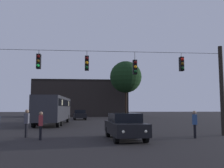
{
  "coord_description": "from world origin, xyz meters",
  "views": [
    {
      "loc": [
        0.27,
        -4.05,
        1.83
      ],
      "look_at": [
        1.74,
        13.39,
        3.56
      ],
      "focal_mm": 38.74,
      "sensor_mm": 36.0,
      "label": 1
    }
  ],
  "objects_px": {
    "city_bus": "(54,108)",
    "pedestrian_near_bus": "(41,124)",
    "car_near_right": "(125,126)",
    "tree_left_silhouette": "(126,77)",
    "pedestrian_crossing_center": "(195,123)",
    "car_far_left": "(80,115)",
    "pedestrian_crossing_left": "(27,122)"
  },
  "relations": [
    {
      "from": "city_bus",
      "to": "pedestrian_near_bus",
      "type": "relative_size",
      "value": 6.82
    },
    {
      "from": "car_near_right",
      "to": "tree_left_silhouette",
      "type": "distance_m",
      "value": 30.74
    },
    {
      "from": "pedestrian_crossing_center",
      "to": "tree_left_silhouette",
      "type": "distance_m",
      "value": 30.2
    },
    {
      "from": "car_far_left",
      "to": "pedestrian_crossing_left",
      "type": "distance_m",
      "value": 22.41
    },
    {
      "from": "car_near_right",
      "to": "pedestrian_crossing_center",
      "type": "relative_size",
      "value": 2.7
    },
    {
      "from": "pedestrian_crossing_left",
      "to": "car_near_right",
      "type": "bearing_deg",
      "value": -13.4
    },
    {
      "from": "pedestrian_crossing_left",
      "to": "pedestrian_near_bus",
      "type": "bearing_deg",
      "value": -48.46
    },
    {
      "from": "city_bus",
      "to": "pedestrian_crossing_left",
      "type": "distance_m",
      "value": 11.81
    },
    {
      "from": "pedestrian_crossing_left",
      "to": "tree_left_silhouette",
      "type": "relative_size",
      "value": 0.17
    },
    {
      "from": "car_far_left",
      "to": "pedestrian_near_bus",
      "type": "height_order",
      "value": "pedestrian_near_bus"
    },
    {
      "from": "pedestrian_crossing_center",
      "to": "tree_left_silhouette",
      "type": "bearing_deg",
      "value": 90.03
    },
    {
      "from": "city_bus",
      "to": "car_near_right",
      "type": "bearing_deg",
      "value": -65.11
    },
    {
      "from": "pedestrian_near_bus",
      "to": "tree_left_silhouette",
      "type": "bearing_deg",
      "value": 72.76
    },
    {
      "from": "city_bus",
      "to": "pedestrian_crossing_left",
      "type": "relative_size",
      "value": 6.39
    },
    {
      "from": "pedestrian_crossing_left",
      "to": "pedestrian_near_bus",
      "type": "height_order",
      "value": "pedestrian_crossing_left"
    },
    {
      "from": "car_far_left",
      "to": "pedestrian_crossing_left",
      "type": "height_order",
      "value": "pedestrian_crossing_left"
    },
    {
      "from": "city_bus",
      "to": "pedestrian_near_bus",
      "type": "bearing_deg",
      "value": -84.47
    },
    {
      "from": "pedestrian_near_bus",
      "to": "tree_left_silhouette",
      "type": "height_order",
      "value": "tree_left_silhouette"
    },
    {
      "from": "car_far_left",
      "to": "pedestrian_near_bus",
      "type": "relative_size",
      "value": 2.77
    },
    {
      "from": "city_bus",
      "to": "car_near_right",
      "type": "height_order",
      "value": "city_bus"
    },
    {
      "from": "car_near_right",
      "to": "pedestrian_near_bus",
      "type": "distance_m",
      "value": 4.87
    },
    {
      "from": "car_far_left",
      "to": "tree_left_silhouette",
      "type": "xyz_separation_m",
      "value": [
        8.08,
        5.96,
        6.69
      ]
    },
    {
      "from": "car_near_right",
      "to": "tree_left_silhouette",
      "type": "xyz_separation_m",
      "value": [
        4.3,
        29.69,
        6.69
      ]
    },
    {
      "from": "city_bus",
      "to": "pedestrian_near_bus",
      "type": "xyz_separation_m",
      "value": [
        1.26,
        -13.03,
        -0.96
      ]
    },
    {
      "from": "pedestrian_crossing_left",
      "to": "pedestrian_near_bus",
      "type": "xyz_separation_m",
      "value": [
        1.12,
        -1.26,
        -0.07
      ]
    },
    {
      "from": "pedestrian_crossing_center",
      "to": "tree_left_silhouette",
      "type": "relative_size",
      "value": 0.16
    },
    {
      "from": "car_near_right",
      "to": "tree_left_silhouette",
      "type": "bearing_deg",
      "value": 81.76
    },
    {
      "from": "pedestrian_crossing_left",
      "to": "pedestrian_crossing_center",
      "type": "bearing_deg",
      "value": -6.74
    },
    {
      "from": "car_near_right",
      "to": "pedestrian_crossing_center",
      "type": "distance_m",
      "value": 4.32
    },
    {
      "from": "car_far_left",
      "to": "tree_left_silhouette",
      "type": "relative_size",
      "value": 0.43
    },
    {
      "from": "city_bus",
      "to": "pedestrian_crossing_center",
      "type": "distance_m",
      "value": 16.69
    },
    {
      "from": "city_bus",
      "to": "tree_left_silhouette",
      "type": "xyz_separation_m",
      "value": [
        10.42,
        16.49,
        5.62
      ]
    }
  ]
}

